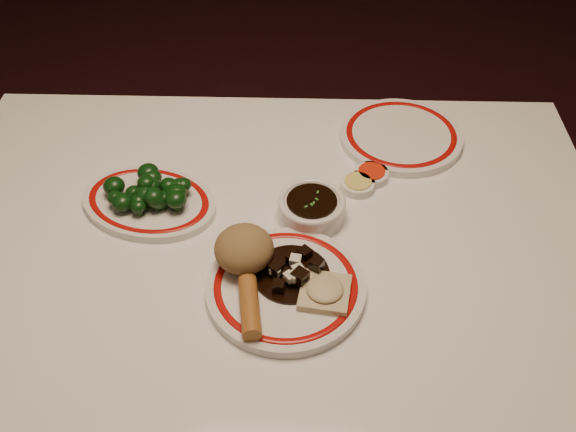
% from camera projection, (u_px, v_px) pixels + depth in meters
% --- Properties ---
extents(dining_table, '(1.20, 0.90, 0.75)m').
position_uv_depth(dining_table, '(266.00, 284.00, 1.14)').
color(dining_table, white).
rests_on(dining_table, ground).
extents(main_plate, '(0.33, 0.33, 0.02)m').
position_uv_depth(main_plate, '(286.00, 287.00, 1.00)').
color(main_plate, white).
rests_on(main_plate, dining_table).
extents(rice_mound, '(0.09, 0.09, 0.07)m').
position_uv_depth(rice_mound, '(244.00, 249.00, 1.00)').
color(rice_mound, olive).
rests_on(rice_mound, main_plate).
extents(spring_roll, '(0.04, 0.11, 0.03)m').
position_uv_depth(spring_roll, '(250.00, 306.00, 0.95)').
color(spring_roll, '#A56728').
rests_on(spring_roll, main_plate).
extents(fried_wonton, '(0.09, 0.09, 0.02)m').
position_uv_depth(fried_wonton, '(325.00, 291.00, 0.98)').
color(fried_wonton, '#C3B689').
rests_on(fried_wonton, main_plate).
extents(stirfry_heap, '(0.12, 0.12, 0.03)m').
position_uv_depth(stirfry_heap, '(290.00, 271.00, 1.00)').
color(stirfry_heap, black).
rests_on(stirfry_heap, main_plate).
extents(broccoli_plate, '(0.29, 0.27, 0.02)m').
position_uv_depth(broccoli_plate, '(149.00, 202.00, 1.15)').
color(broccoli_plate, white).
rests_on(broccoli_plate, dining_table).
extents(broccoli_pile, '(0.16, 0.12, 0.05)m').
position_uv_depth(broccoli_pile, '(152.00, 191.00, 1.12)').
color(broccoli_pile, '#23471C').
rests_on(broccoli_pile, broccoli_plate).
extents(soy_bowl, '(0.12, 0.12, 0.04)m').
position_uv_depth(soy_bowl, '(312.00, 209.00, 1.12)').
color(soy_bowl, white).
rests_on(soy_bowl, dining_table).
extents(sweet_sour_dish, '(0.06, 0.06, 0.02)m').
position_uv_depth(sweet_sour_dish, '(371.00, 174.00, 1.20)').
color(sweet_sour_dish, white).
rests_on(sweet_sour_dish, dining_table).
extents(mustard_dish, '(0.06, 0.06, 0.02)m').
position_uv_depth(mustard_dish, '(358.00, 185.00, 1.18)').
color(mustard_dish, white).
rests_on(mustard_dish, dining_table).
extents(far_plate, '(0.32, 0.32, 0.02)m').
position_uv_depth(far_plate, '(401.00, 136.00, 1.29)').
color(far_plate, white).
rests_on(far_plate, dining_table).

